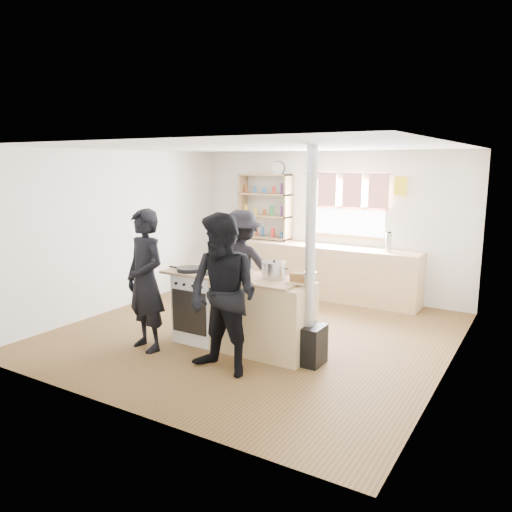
% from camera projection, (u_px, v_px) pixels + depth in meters
% --- Properties ---
extents(ground, '(5.00, 5.00, 0.01)m').
position_uv_depth(ground, '(255.00, 333.00, 6.86)').
color(ground, brown).
rests_on(ground, ground).
extents(back_counter, '(3.40, 0.55, 0.90)m').
position_uv_depth(back_counter, '(321.00, 271.00, 8.65)').
color(back_counter, tan).
rests_on(back_counter, ground).
extents(shelving_unit, '(1.00, 0.28, 1.20)m').
position_uv_depth(shelving_unit, '(265.00, 206.00, 9.16)').
color(shelving_unit, tan).
rests_on(shelving_unit, back_counter).
extents(thermos, '(0.10, 0.10, 0.30)m').
position_uv_depth(thermos, '(389.00, 242.00, 7.95)').
color(thermos, silver).
rests_on(thermos, back_counter).
extents(cooking_island, '(1.97, 0.64, 0.93)m').
position_uv_depth(cooking_island, '(242.00, 312.00, 6.24)').
color(cooking_island, white).
rests_on(cooking_island, ground).
extents(skillet_greens, '(0.33, 0.33, 0.05)m').
position_uv_depth(skillet_greens, '(189.00, 269.00, 6.40)').
color(skillet_greens, black).
rests_on(skillet_greens, cooking_island).
extents(roast_tray, '(0.37, 0.24, 0.07)m').
position_uv_depth(roast_tray, '(237.00, 271.00, 6.25)').
color(roast_tray, silver).
rests_on(roast_tray, cooking_island).
extents(stockpot_stove, '(0.24, 0.24, 0.19)m').
position_uv_depth(stockpot_stove, '(222.00, 263.00, 6.51)').
color(stockpot_stove, '#B6B6B9').
rests_on(stockpot_stove, cooking_island).
extents(stockpot_counter, '(0.31, 0.31, 0.23)m').
position_uv_depth(stockpot_counter, '(274.00, 270.00, 6.01)').
color(stockpot_counter, '#B4B4B6').
rests_on(stockpot_counter, cooking_island).
extents(bread_board, '(0.30, 0.23, 0.12)m').
position_uv_depth(bread_board, '(300.00, 279.00, 5.76)').
color(bread_board, tan).
rests_on(bread_board, cooking_island).
extents(flue_heater, '(0.35, 0.35, 2.50)m').
position_uv_depth(flue_heater, '(309.00, 309.00, 5.71)').
color(flue_heater, black).
rests_on(flue_heater, ground).
extents(person_near_left, '(0.73, 0.57, 1.76)m').
position_uv_depth(person_near_left, '(145.00, 280.00, 6.12)').
color(person_near_left, black).
rests_on(person_near_left, ground).
extents(person_near_right, '(0.93, 0.75, 1.79)m').
position_uv_depth(person_near_right, '(223.00, 295.00, 5.40)').
color(person_near_right, black).
rests_on(person_near_right, ground).
extents(person_far, '(1.19, 0.87, 1.65)m').
position_uv_depth(person_far, '(242.00, 267.00, 7.16)').
color(person_far, black).
rests_on(person_far, ground).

